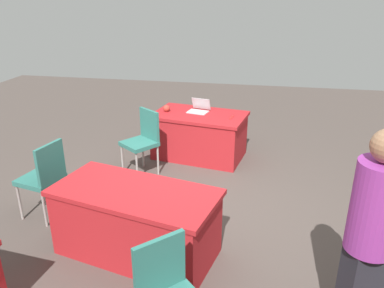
% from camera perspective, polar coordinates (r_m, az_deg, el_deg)
% --- Properties ---
extents(ground_plane, '(14.40, 14.40, 0.00)m').
position_cam_1_polar(ground_plane, '(4.76, 1.32, -10.75)').
color(ground_plane, '#4C423D').
extents(table_foreground, '(1.60, 1.11, 0.74)m').
position_cam_1_polar(table_foreground, '(6.24, 1.12, 1.33)').
color(table_foreground, '#AD1E23').
rests_on(table_foreground, ground).
extents(table_back_left, '(1.80, 1.14, 0.74)m').
position_cam_1_polar(table_back_left, '(4.02, -8.36, -11.51)').
color(table_back_left, '#AD1E23').
rests_on(table_back_left, ground).
extents(chair_near_front, '(0.52, 0.52, 0.97)m').
position_cam_1_polar(chair_near_front, '(4.81, -21.34, -4.35)').
color(chair_near_front, '#9E9993').
rests_on(chair_near_front, ground).
extents(chair_tucked_left, '(0.62, 0.62, 0.97)m').
position_cam_1_polar(chair_tucked_left, '(5.64, -7.38, 0.90)').
color(chair_tucked_left, '#9E9993').
rests_on(chair_tucked_left, ground).
extents(person_presenter, '(0.45, 0.45, 1.77)m').
position_cam_1_polar(person_presenter, '(3.03, 25.28, -11.96)').
color(person_presenter, '#26262D').
rests_on(person_presenter, ground).
extents(laptop_silver, '(0.37, 0.36, 0.21)m').
position_cam_1_polar(laptop_silver, '(6.22, 1.03, 5.23)').
color(laptop_silver, silver).
rests_on(laptop_silver, table_foreground).
extents(yarn_ball, '(0.11, 0.11, 0.11)m').
position_cam_1_polar(yarn_ball, '(6.24, -3.86, 5.38)').
color(yarn_ball, '#B2382D').
rests_on(yarn_ball, table_foreground).
extents(scissors_red, '(0.07, 0.18, 0.01)m').
position_cam_1_polar(scissors_red, '(5.97, 5.97, 4.02)').
color(scissors_red, red).
rests_on(scissors_red, table_foreground).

